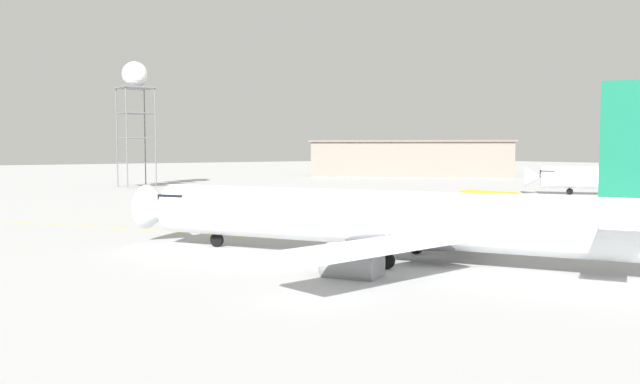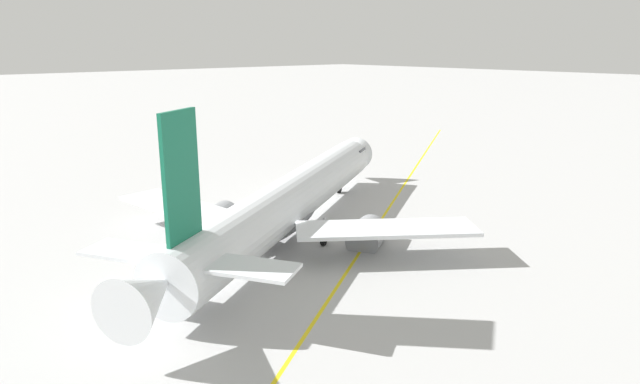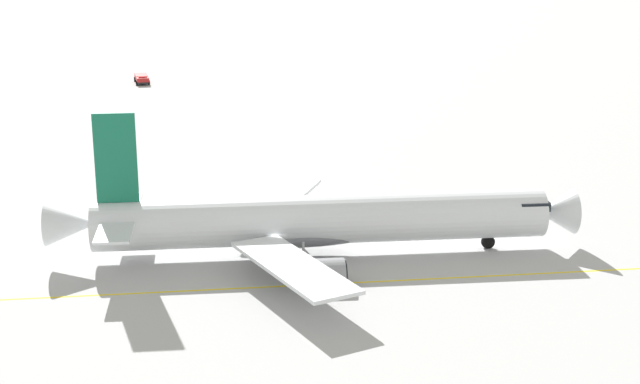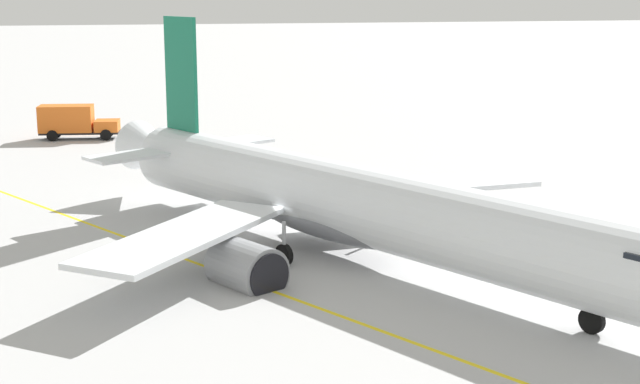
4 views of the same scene
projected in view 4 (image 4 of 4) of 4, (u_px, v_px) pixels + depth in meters
name	position (u px, v px, depth m)	size (l,w,h in m)	color
ground_plane	(296.00, 248.00, 49.68)	(600.00, 600.00, 0.00)	#B2B2B2
airliner_main	(351.00, 206.00, 47.29)	(38.48, 27.01, 12.46)	silver
catering_truck_truck	(74.00, 121.00, 84.77)	(3.32, 7.34, 3.10)	#232326
taxiway_centreline	(253.00, 284.00, 43.72)	(108.52, 64.52, 0.01)	yellow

